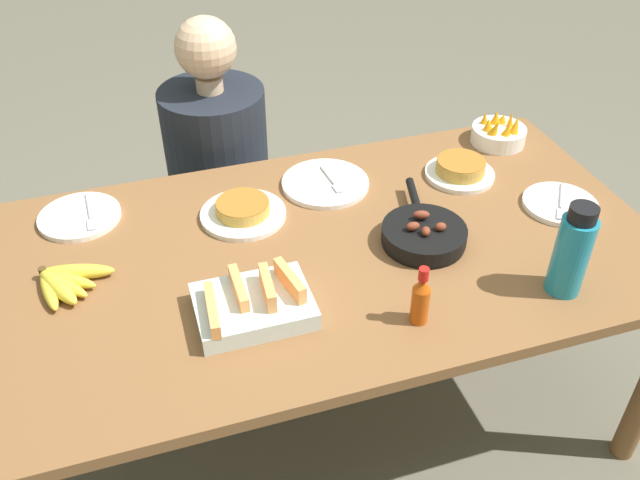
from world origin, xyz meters
name	(u,v)px	position (x,y,z in m)	size (l,w,h in m)	color
ground_plane	(320,413)	(0.00, 0.00, 0.00)	(14.00, 14.00, 0.00)	#666051
dining_table	(320,271)	(0.00, 0.00, 0.63)	(1.86, 0.98, 0.71)	brown
banana_bunch	(64,282)	(-0.66, 0.05, 0.73)	(0.20, 0.18, 0.04)	yellow
melon_tray	(254,304)	(-0.23, -0.19, 0.74)	(0.28, 0.21, 0.10)	silver
skillet	(424,234)	(0.28, -0.06, 0.74)	(0.23, 0.37, 0.08)	black
frittata_plate_center	(243,211)	(-0.17, 0.21, 0.73)	(0.25, 0.25, 0.05)	white
frittata_plate_side	(460,170)	(0.53, 0.21, 0.73)	(0.22, 0.22, 0.06)	white
empty_plate_near_front	(325,183)	(0.11, 0.29, 0.72)	(0.27, 0.27, 0.02)	white
empty_plate_far_left	(80,217)	(-0.61, 0.34, 0.72)	(0.23, 0.23, 0.02)	white
empty_plate_far_right	(560,204)	(0.73, -0.02, 0.72)	(0.22, 0.22, 0.02)	white
fruit_bowl_mango	(499,133)	(0.74, 0.36, 0.75)	(0.18, 0.18, 0.11)	white
water_bottle	(572,252)	(0.53, -0.34, 0.83)	(0.09, 0.09, 0.25)	teal
hot_sauce_bottle	(421,299)	(0.14, -0.33, 0.78)	(0.04, 0.04, 0.16)	#C64C0F
person_figure	(221,194)	(-0.15, 0.73, 0.45)	(0.40, 0.40, 1.11)	black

